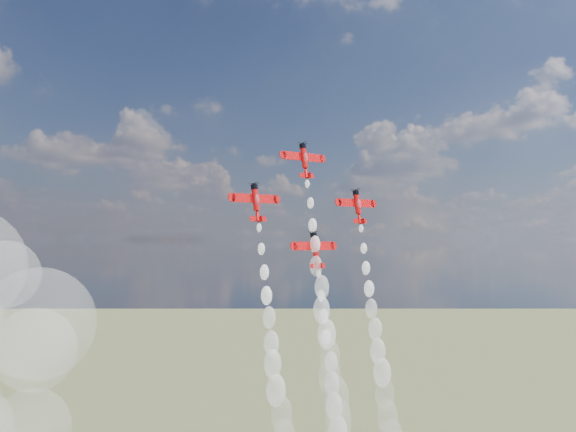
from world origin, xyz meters
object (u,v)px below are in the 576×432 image
(plane_lead, at_px, (304,160))
(plane_left, at_px, (256,202))
(plane_right, at_px, (358,206))
(plane_slot, at_px, (315,249))

(plane_lead, xyz_separation_m, plane_left, (-14.41, -1.88, -9.91))
(plane_lead, distance_m, plane_right, 17.59)
(plane_left, height_order, plane_slot, plane_left)
(plane_slot, bearing_deg, plane_left, 172.55)
(plane_lead, height_order, plane_slot, plane_lead)
(plane_lead, bearing_deg, plane_left, -172.55)
(plane_lead, height_order, plane_left, plane_lead)
(plane_left, xyz_separation_m, plane_slot, (14.41, -1.88, -9.91))
(plane_right, bearing_deg, plane_lead, 172.55)
(plane_left, distance_m, plane_right, 28.82)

